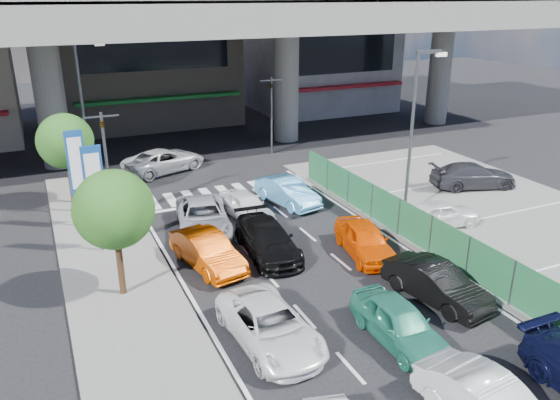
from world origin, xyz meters
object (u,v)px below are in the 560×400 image
sedan_black_mid (267,239)px  kei_truck_front_right (287,192)px  signboard_far (77,166)px  tree_near (114,210)px  taxi_orange_right (365,240)px  wagon_silver_front_left (203,217)px  traffic_cone (448,224)px  taxi_teal_mid (399,322)px  tree_far (65,141)px  taxi_orange_left (207,251)px  parked_sedan_white (441,214)px  street_lamp_right (415,121)px  street_lamp_left (85,100)px  parked_sedan_dgrey (473,175)px  sedan_white_front_mid (246,206)px  crossing_wagon_silver (164,160)px  traffic_light_left (104,139)px  hatch_black_mid_right (436,283)px  traffic_light_right (271,96)px  sedan_white_mid_left (270,326)px  signboard_near (95,185)px

sedan_black_mid → kei_truck_front_right: size_ratio=1.13×
signboard_far → kei_truck_front_right: bearing=-6.2°
tree_near → sedan_black_mid: tree_near is taller
taxi_orange_right → wagon_silver_front_left: (-5.46, 5.20, 0.00)m
tree_near → traffic_cone: tree_near is taller
taxi_teal_mid → kei_truck_front_right: kei_truck_front_right is taller
tree_far → taxi_orange_left: 10.87m
sedan_black_mid → parked_sedan_white: 8.56m
street_lamp_right → kei_truck_front_right: street_lamp_right is taller
street_lamp_left → parked_sedan_dgrey: street_lamp_left is taller
sedan_white_front_mid → parked_sedan_white: size_ratio=1.02×
tree_near → sedan_black_mid: bearing=8.7°
sedan_black_mid → crossing_wagon_silver: size_ratio=0.92×
taxi_orange_right → street_lamp_right: bearing=44.1°
taxi_orange_right → sedan_white_front_mid: taxi_orange_right is taller
sedan_black_mid → signboard_far: bearing=142.3°
taxi_orange_right → traffic_cone: bearing=15.5°
street_lamp_right → sedan_white_front_mid: street_lamp_right is taller
traffic_light_left → crossing_wagon_silver: 7.99m
street_lamp_right → wagon_silver_front_left: 10.87m
hatch_black_mid_right → parked_sedan_dgrey: 13.17m
parked_sedan_dgrey → taxi_orange_right: bearing=130.8°
traffic_light_left → hatch_black_mid_right: bearing=-54.2°
sedan_black_mid → tree_far: bearing=130.3°
traffic_cone → street_lamp_right: bearing=101.1°
street_lamp_left → signboard_far: street_lamp_left is taller
traffic_light_right → sedan_white_mid_left: traffic_light_right is taller
taxi_orange_left → wagon_silver_front_left: bearing=64.9°
street_lamp_right → traffic_cone: size_ratio=12.40×
sedan_white_front_mid → parked_sedan_dgrey: 13.29m
signboard_near → sedan_white_mid_left: signboard_near is taller
sedan_black_mid → sedan_white_mid_left: bearing=-108.2°
signboard_near → taxi_orange_right: (10.04, -4.81, -2.37)m
sedan_black_mid → taxi_orange_right: (3.70, -1.75, 0.01)m
sedan_white_front_mid → kei_truck_front_right: size_ratio=0.91×
traffic_light_left → tree_far: 3.02m
traffic_cone → street_lamp_left: bearing=134.1°
street_lamp_left → wagon_silver_front_left: bearing=-68.9°
hatch_black_mid_right → parked_sedan_white: 6.83m
street_lamp_right → parked_sedan_white: size_ratio=2.16×
wagon_silver_front_left → crossing_wagon_silver: (0.49, 9.69, 0.02)m
signboard_near → hatch_black_mid_right: (10.37, -8.97, -2.38)m
taxi_orange_right → taxi_orange_left: bearing=175.9°
wagon_silver_front_left → kei_truck_front_right: wagon_silver_front_left is taller
signboard_near → street_lamp_left: bearing=85.0°
tree_far → traffic_cone: tree_far is taller
traffic_light_left → sedan_white_mid_left: bearing=-77.2°
kei_truck_front_right → traffic_cone: (5.24, -6.35, -0.30)m
street_lamp_right → crossing_wagon_silver: street_lamp_right is taller
taxi_orange_left → parked_sedan_white: size_ratio=1.13×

